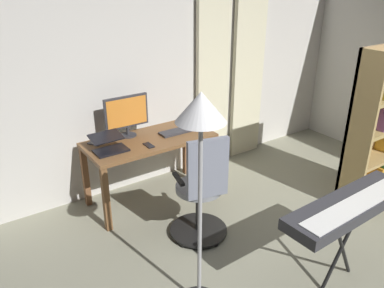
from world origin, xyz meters
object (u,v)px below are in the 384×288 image
object	(u,v)px
cell_phone_face_up	(149,145)
floor_lamp	(201,132)
desk	(150,147)
office_chair	(202,193)
cell_phone_by_monitor	(95,144)
computer_keyboard	(176,132)
laptop	(109,145)
piano_keyboard	(350,207)
computer_monitor	(127,114)
computer_mouse	(184,120)
bookshelf	(377,127)

from	to	relation	value
cell_phone_face_up	floor_lamp	bearing A→B (deg)	76.30
desk	cell_phone_face_up	world-z (taller)	cell_phone_face_up
office_chair	cell_phone_by_monitor	size ratio (longest dim) A/B	7.56
cell_phone_by_monitor	floor_lamp	bearing A→B (deg)	63.83
computer_keyboard	floor_lamp	world-z (taller)	floor_lamp
office_chair	cell_phone_by_monitor	bearing A→B (deg)	131.49
laptop	piano_keyboard	bearing A→B (deg)	118.60
computer_monitor	computer_keyboard	xyz separation A→B (m)	(-0.48, 0.22, -0.24)
computer_mouse	floor_lamp	world-z (taller)	floor_lamp
laptop	computer_mouse	world-z (taller)	laptop
computer_keyboard	computer_mouse	distance (m)	0.35
computer_monitor	piano_keyboard	size ratio (longest dim) A/B	0.39
laptop	office_chair	bearing A→B (deg)	119.82
computer_keyboard	cell_phone_by_monitor	distance (m)	0.89
computer_keyboard	floor_lamp	xyz separation A→B (m)	(0.76, 1.53, 0.69)
laptop	bookshelf	bearing A→B (deg)	151.66
laptop	cell_phone_by_monitor	xyz separation A→B (m)	(0.07, -0.22, -0.05)
office_chair	laptop	xyz separation A→B (m)	(0.51, -0.87, 0.29)
computer_monitor	piano_keyboard	world-z (taller)	computer_monitor
office_chair	computer_monitor	size ratio (longest dim) A/B	2.22
computer_monitor	bookshelf	bearing A→B (deg)	144.66
piano_keyboard	floor_lamp	size ratio (longest dim) A/B	0.73
cell_phone_by_monitor	computer_monitor	bearing A→B (deg)	152.31
computer_monitor	floor_lamp	xyz separation A→B (m)	(0.29, 1.75, 0.45)
desk	piano_keyboard	bearing A→B (deg)	107.63
laptop	computer_mouse	xyz separation A→B (m)	(-1.05, -0.25, -0.03)
office_chair	cell_phone_face_up	world-z (taller)	office_chair
computer_monitor	cell_phone_face_up	xyz separation A→B (m)	(-0.06, 0.36, -0.25)
desk	cell_phone_by_monitor	distance (m)	0.58
cell_phone_face_up	laptop	bearing A→B (deg)	-18.53
bookshelf	computer_mouse	bearing A→B (deg)	-47.08
computer_monitor	floor_lamp	distance (m)	1.83
computer_mouse	bookshelf	world-z (taller)	bookshelf
bookshelf	computer_monitor	bearing A→B (deg)	-35.34
computer_monitor	cell_phone_face_up	distance (m)	0.44
cell_phone_face_up	floor_lamp	distance (m)	1.59
office_chair	piano_keyboard	xyz separation A→B (m)	(-0.60, 1.10, 0.23)
computer_keyboard	bookshelf	world-z (taller)	bookshelf
floor_lamp	computer_monitor	bearing A→B (deg)	-99.37
laptop	computer_mouse	distance (m)	1.07
computer_mouse	computer_keyboard	bearing A→B (deg)	43.15
cell_phone_face_up	computer_monitor	bearing A→B (deg)	-81.00
bookshelf	piano_keyboard	xyz separation A→B (m)	(1.38, 0.67, -0.13)
computer_monitor	piano_keyboard	xyz separation A→B (m)	(-0.79, 2.21, -0.26)
computer_mouse	cell_phone_face_up	distance (m)	0.77
office_chair	floor_lamp	distance (m)	1.24
cell_phone_face_up	floor_lamp	size ratio (longest dim) A/B	0.08
bookshelf	computer_keyboard	bearing A→B (deg)	-37.81
laptop	bookshelf	distance (m)	2.81
computer_monitor	computer_keyboard	bearing A→B (deg)	154.79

